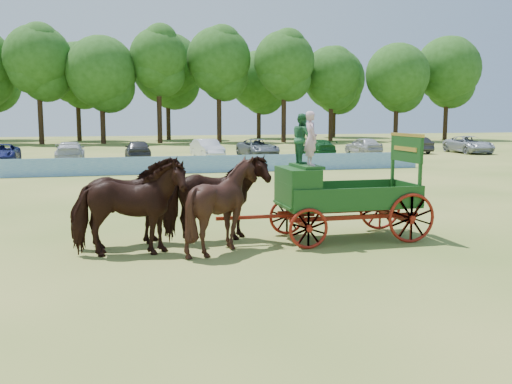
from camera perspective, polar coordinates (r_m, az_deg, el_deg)
The scene contains 9 objects.
ground at distance 18.31m, azimuth 10.99°, elevation -3.51°, with size 160.00×160.00×0.00m, color tan.
horse_lead_left at distance 14.52m, azimuth -12.63°, elevation -1.63°, with size 1.31×2.87×2.42m, color black.
horse_lead_right at distance 15.60m, azimuth -12.75°, elevation -0.99°, with size 1.31×2.87×2.42m, color black.
horse_wheel_left at distance 14.78m, azimuth -3.29°, elevation -1.28°, with size 1.96×2.20×2.43m, color black.
horse_wheel_right at distance 15.84m, azimuth -4.05°, elevation -0.68°, with size 1.31×2.87×2.42m, color black.
farm_dray at distance 16.09m, azimuth 6.80°, elevation 0.66°, with size 6.00×2.00×3.62m.
sponsor_banner at distance 35.01m, azimuth -3.15°, elevation 2.84°, with size 26.00×0.08×1.05m, color #2060AE.
parked_cars at distance 46.68m, azimuth -4.22°, elevation 4.34°, with size 52.63×6.93×1.59m.
treeline at distance 76.47m, azimuth -12.32°, elevation 12.04°, with size 89.73×24.91×14.82m.
Camera 1 is at (-7.72, -16.22, 3.54)m, focal length 40.00 mm.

